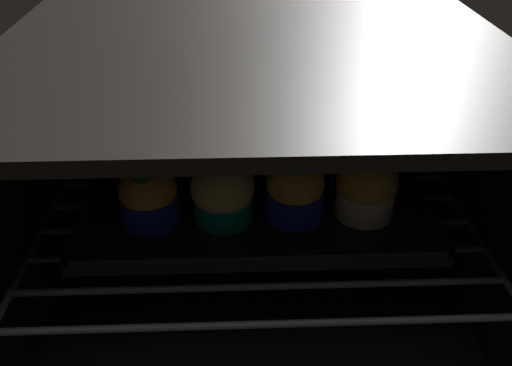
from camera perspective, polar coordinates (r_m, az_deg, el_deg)
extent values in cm
cube|color=black|center=(79.13, 0.04, -11.75)|extent=(59.00, 47.00, 1.50)
cube|color=black|center=(60.02, 0.05, 13.32)|extent=(59.00, 47.00, 1.50)
cube|color=black|center=(87.82, -0.53, 7.24)|extent=(59.00, 1.50, 34.00)
cube|color=black|center=(72.92, -23.17, -1.36)|extent=(1.50, 47.00, 34.00)
cube|color=black|center=(74.64, 22.68, -0.42)|extent=(1.50, 47.00, 34.00)
cylinder|color=#4C494C|center=(55.60, 0.83, -14.80)|extent=(54.00, 0.80, 0.80)
cylinder|color=#4C494C|center=(59.41, 0.56, -10.96)|extent=(54.00, 0.80, 0.80)
cylinder|color=#4C494C|center=(63.46, 0.33, -7.59)|extent=(54.00, 0.80, 0.80)
cylinder|color=#4C494C|center=(67.70, 0.13, -4.63)|extent=(54.00, 0.80, 0.80)
cylinder|color=#4C494C|center=(72.10, -0.04, -2.03)|extent=(54.00, 0.80, 0.80)
cylinder|color=#4C494C|center=(76.63, -0.19, 0.27)|extent=(54.00, 0.80, 0.80)
cylinder|color=#4C494C|center=(81.27, -0.33, 2.31)|extent=(54.00, 0.80, 0.80)
cylinder|color=#4C494C|center=(86.01, -0.45, 4.13)|extent=(54.00, 0.80, 0.80)
cylinder|color=#4C494C|center=(74.12, -21.35, -3.53)|extent=(0.80, 42.00, 0.80)
cylinder|color=#4C494C|center=(75.71, 20.94, -2.62)|extent=(0.80, 42.00, 0.80)
cube|color=black|center=(70.44, 0.00, -1.97)|extent=(43.51, 26.05, 1.20)
cube|color=black|center=(59.74, 0.46, -7.96)|extent=(43.51, 0.80, 1.00)
cube|color=black|center=(80.62, -0.34, 3.76)|extent=(43.51, 0.80, 1.00)
cube|color=black|center=(72.36, -17.16, -1.53)|extent=(0.80, 26.05, 1.00)
cube|color=black|center=(73.66, 16.84, -0.82)|extent=(0.80, 26.05, 1.00)
cylinder|color=#1928B7|center=(66.20, -11.19, -2.58)|extent=(7.15, 7.15, 3.78)
sphere|color=gold|center=(64.79, -11.43, -0.73)|extent=(7.00, 7.00, 7.00)
sphere|color=#19511E|center=(62.14, -12.02, 0.87)|extent=(2.56, 2.56, 2.56)
cylinder|color=#0C8C84|center=(65.37, -3.50, -2.44)|extent=(7.15, 7.15, 3.78)
sphere|color=#E0CC7A|center=(63.89, -3.58, -0.47)|extent=(7.68, 7.68, 7.68)
sphere|color=#28702D|center=(62.61, -3.65, 1.38)|extent=(2.48, 2.48, 2.48)
cylinder|color=#1928B7|center=(65.89, 4.14, -2.15)|extent=(7.15, 7.15, 3.78)
sphere|color=gold|center=(64.24, 4.24, 0.05)|extent=(7.00, 7.00, 7.00)
sphere|color=#1E6023|center=(61.38, 4.50, 1.58)|extent=(2.21, 2.21, 2.21)
cylinder|color=silver|center=(67.49, 11.46, -1.86)|extent=(7.15, 7.15, 3.78)
sphere|color=gold|center=(65.95, 11.73, 0.18)|extent=(7.54, 7.54, 7.54)
sphere|color=#19511E|center=(65.02, 12.35, 1.98)|extent=(1.89, 1.89, 1.89)
cylinder|color=#7A238C|center=(73.35, -10.48, 1.27)|extent=(7.15, 7.15, 3.78)
sphere|color=#DBBC60|center=(71.86, -10.72, 3.33)|extent=(7.39, 7.39, 7.39)
cylinder|color=#7A238C|center=(72.47, -3.39, 1.39)|extent=(7.15, 7.15, 3.78)
sphere|color=gold|center=(70.99, -3.47, 3.44)|extent=(7.62, 7.62, 7.62)
cylinder|color=#1928B7|center=(72.81, 3.45, 1.55)|extent=(7.15, 7.15, 3.78)
sphere|color=#DBBC60|center=(71.42, 3.53, 3.47)|extent=(6.80, 6.80, 6.80)
sphere|color=#28702D|center=(71.27, 3.60, 5.69)|extent=(2.33, 2.33, 2.33)
cylinder|color=#1928B7|center=(74.39, 9.69, 1.83)|extent=(7.15, 7.15, 3.78)
sphere|color=gold|center=(73.10, 9.88, 3.62)|extent=(7.46, 7.46, 7.46)
sphere|color=#19511E|center=(71.98, 9.00, 5.60)|extent=(2.20, 2.20, 2.20)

